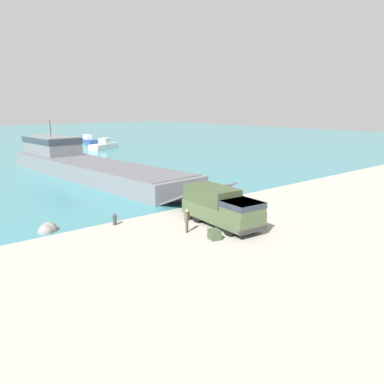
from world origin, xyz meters
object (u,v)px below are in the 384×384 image
(moored_boat_a, at_px, (87,140))
(moored_boat_b, at_px, (104,145))
(cargo_crate, at_px, (214,234))
(military_truck, at_px, (221,206))
(landing_craft, at_px, (82,162))
(mooring_bollard, at_px, (115,219))
(soldier_on_ramp, at_px, (187,219))

(moored_boat_a, height_order, moored_boat_b, moored_boat_b)
(cargo_crate, bearing_deg, moored_boat_b, 70.20)
(moored_boat_b, distance_m, cargo_crate, 61.60)
(military_truck, height_order, cargo_crate, military_truck)
(landing_craft, xyz_separation_m, cargo_crate, (-3.61, -30.08, -1.32))
(military_truck, bearing_deg, moored_boat_b, 166.77)
(moored_boat_b, xyz_separation_m, mooring_bollard, (-24.60, -50.63, -0.29))
(moored_boat_a, bearing_deg, soldier_on_ramp, -107.16)
(moored_boat_a, bearing_deg, moored_boat_b, -98.86)
(mooring_bollard, bearing_deg, landing_craft, 72.11)
(mooring_bollard, distance_m, cargo_crate, 8.22)
(military_truck, distance_m, mooring_bollard, 8.30)
(landing_craft, relative_size, mooring_bollard, 44.94)
(moored_boat_a, relative_size, mooring_bollard, 10.33)
(landing_craft, bearing_deg, cargo_crate, -101.24)
(moored_boat_a, distance_m, moored_boat_b, 15.38)
(moored_boat_a, xyz_separation_m, mooring_bollard, (-27.44, -65.74, -0.23))
(military_truck, bearing_deg, mooring_bollard, -124.88)
(moored_boat_a, distance_m, mooring_bollard, 71.24)
(landing_craft, distance_m, soldier_on_ramp, 28.06)
(soldier_on_ramp, distance_m, moored_boat_a, 74.78)
(soldier_on_ramp, xyz_separation_m, moored_boat_a, (24.26, 70.74, -0.31))
(landing_craft, distance_m, mooring_bollard, 23.94)
(landing_craft, relative_size, moored_boat_a, 4.35)
(mooring_bollard, bearing_deg, soldier_on_ramp, -57.53)
(military_truck, xyz_separation_m, soldier_on_ramp, (-3.15, 0.27, -0.47))
(mooring_bollard, bearing_deg, military_truck, -39.75)
(moored_boat_a, bearing_deg, cargo_crate, -106.20)
(soldier_on_ramp, bearing_deg, moored_boat_b, -50.79)
(landing_craft, relative_size, moored_boat_b, 5.09)
(landing_craft, distance_m, moored_boat_a, 47.47)
(military_truck, distance_m, soldier_on_ramp, 3.20)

